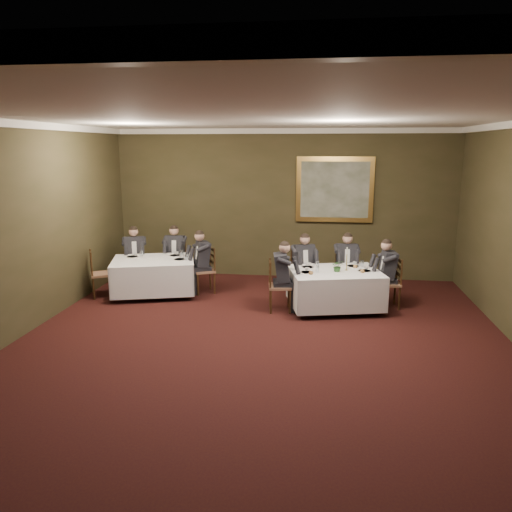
% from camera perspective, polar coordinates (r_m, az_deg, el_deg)
% --- Properties ---
extents(ground, '(10.00, 10.00, 0.00)m').
position_cam_1_polar(ground, '(7.51, 0.07, -11.92)').
color(ground, black).
rests_on(ground, ground).
extents(ceiling, '(8.00, 10.00, 0.10)m').
position_cam_1_polar(ceiling, '(6.85, 0.08, 15.82)').
color(ceiling, silver).
rests_on(ceiling, back_wall).
extents(back_wall, '(8.00, 0.10, 3.50)m').
position_cam_1_polar(back_wall, '(11.89, 3.15, 5.91)').
color(back_wall, '#34311A').
rests_on(back_wall, ground).
extents(front_wall, '(8.00, 0.10, 3.50)m').
position_cam_1_polar(front_wall, '(2.40, -16.58, -22.22)').
color(front_wall, '#34311A').
rests_on(front_wall, ground).
extents(crown_molding, '(8.00, 10.00, 0.12)m').
position_cam_1_polar(crown_molding, '(6.85, 0.08, 15.32)').
color(crown_molding, white).
rests_on(crown_molding, back_wall).
extents(table_main, '(1.96, 1.65, 0.67)m').
position_cam_1_polar(table_main, '(9.75, 8.99, -3.47)').
color(table_main, black).
rests_on(table_main, ground).
extents(table_second, '(1.99, 1.71, 0.67)m').
position_cam_1_polar(table_second, '(10.79, -11.62, -2.03)').
color(table_second, black).
rests_on(table_second, ground).
extents(chair_main_backleft, '(0.56, 0.55, 1.00)m').
position_cam_1_polar(chair_main_backleft, '(10.52, 5.33, -3.13)').
color(chair_main_backleft, brown).
rests_on(chair_main_backleft, ground).
extents(diner_main_backleft, '(0.55, 0.59, 1.35)m').
position_cam_1_polar(diner_main_backleft, '(10.45, 5.38, -1.94)').
color(diner_main_backleft, black).
rests_on(diner_main_backleft, chair_main_backleft).
extents(chair_main_backright, '(0.47, 0.45, 1.00)m').
position_cam_1_polar(chair_main_backright, '(10.73, 10.17, -2.96)').
color(chair_main_backright, brown).
rests_on(chair_main_backright, ground).
extents(diner_main_backright, '(0.44, 0.51, 1.35)m').
position_cam_1_polar(diner_main_backright, '(10.66, 10.22, -1.80)').
color(diner_main_backright, black).
rests_on(diner_main_backright, chair_main_backright).
extents(chair_main_endleft, '(0.47, 0.49, 1.00)m').
position_cam_1_polar(chair_main_endleft, '(9.59, 2.68, -4.63)').
color(chair_main_endleft, brown).
rests_on(chair_main_endleft, ground).
extents(diner_main_endleft, '(0.53, 0.46, 1.35)m').
position_cam_1_polar(diner_main_endleft, '(9.53, 2.76, -3.32)').
color(diner_main_endleft, black).
rests_on(diner_main_endleft, chair_main_endleft).
extents(chair_main_endright, '(0.46, 0.48, 1.00)m').
position_cam_1_polar(chair_main_endright, '(10.12, 14.90, -4.13)').
color(chair_main_endright, brown).
rests_on(chair_main_endright, ground).
extents(diner_main_endright, '(0.51, 0.45, 1.35)m').
position_cam_1_polar(diner_main_endright, '(10.06, 14.91, -2.88)').
color(diner_main_endright, black).
rests_on(diner_main_endright, chair_main_endright).
extents(chair_sec_backleft, '(0.56, 0.55, 1.00)m').
position_cam_1_polar(chair_sec_backleft, '(11.72, -13.59, -1.82)').
color(chair_sec_backleft, brown).
rests_on(chair_sec_backleft, ground).
extents(diner_sec_backleft, '(0.54, 0.59, 1.35)m').
position_cam_1_polar(diner_sec_backleft, '(11.65, -13.64, -0.74)').
color(diner_sec_backleft, black).
rests_on(diner_sec_backleft, chair_sec_backleft).
extents(chair_sec_backright, '(0.47, 0.45, 1.00)m').
position_cam_1_polar(chair_sec_backright, '(11.66, -9.10, -1.69)').
color(chair_sec_backright, brown).
rests_on(chair_sec_backright, ground).
extents(diner_sec_backright, '(0.44, 0.51, 1.35)m').
position_cam_1_polar(diner_sec_backright, '(11.60, -9.15, -0.61)').
color(diner_sec_backright, black).
rests_on(diner_sec_backright, chair_sec_backright).
extents(chair_sec_endright, '(0.57, 0.58, 1.00)m').
position_cam_1_polar(chair_sec_endright, '(10.82, -5.88, -2.70)').
color(chair_sec_endright, brown).
rests_on(chair_sec_endright, ground).
extents(diner_sec_endright, '(0.61, 0.57, 1.35)m').
position_cam_1_polar(diner_sec_endright, '(10.76, -5.97, -1.53)').
color(diner_sec_endright, black).
rests_on(diner_sec_endright, chair_sec_endright).
extents(chair_sec_endleft, '(0.57, 0.58, 1.00)m').
position_cam_1_polar(chair_sec_endleft, '(10.95, -17.22, -3.02)').
color(chair_sec_endleft, brown).
rests_on(chair_sec_endleft, ground).
extents(centerpiece, '(0.23, 0.21, 0.24)m').
position_cam_1_polar(centerpiece, '(9.59, 9.32, -1.06)').
color(centerpiece, '#2D5926').
rests_on(centerpiece, table_main).
extents(candlestick, '(0.07, 0.07, 0.46)m').
position_cam_1_polar(candlestick, '(9.72, 10.31, -0.62)').
color(candlestick, gold).
rests_on(candlestick, table_main).
extents(place_setting_table_main, '(0.33, 0.31, 0.14)m').
position_cam_1_polar(place_setting_table_main, '(9.92, 6.28, -1.05)').
color(place_setting_table_main, white).
rests_on(place_setting_table_main, table_main).
extents(place_setting_table_second, '(0.33, 0.31, 0.14)m').
position_cam_1_polar(place_setting_table_second, '(11.11, -13.65, 0.12)').
color(place_setting_table_second, white).
rests_on(place_setting_table_second, table_second).
extents(painting, '(1.77, 0.09, 1.50)m').
position_cam_1_polar(painting, '(11.77, 8.98, 7.50)').
color(painting, '#DDA551').
rests_on(painting, back_wall).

